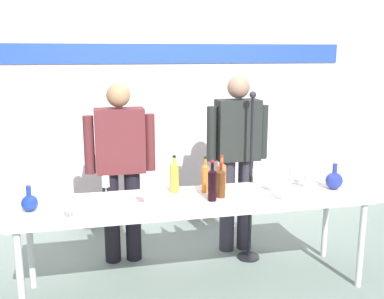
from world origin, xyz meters
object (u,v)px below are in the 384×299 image
Objects in this scene: decanter_blue_right at (334,180)px; presenter_left at (121,162)px; wine_bottle_3 at (212,184)px; wine_glass_left_1 at (106,182)px; wine_glass_right_3 at (286,188)px; wine_bottle_2 at (174,176)px; wine_glass_right_0 at (256,174)px; decanter_blue_left at (30,202)px; wine_bottle_1 at (221,182)px; display_table at (196,205)px; microphone_stand at (250,205)px; wine_glass_left_0 at (145,190)px; wine_glass_right_1 at (293,170)px; presenter_right at (237,154)px; wine_glass_right_4 at (274,180)px; wine_glass_right_5 at (309,176)px; wine_bottle_0 at (205,177)px; wine_glass_left_2 at (70,205)px; wine_bottle_4 at (222,175)px; wine_glass_right_2 at (304,171)px.

presenter_left is at bearing 159.52° from decanter_blue_right.
presenter_left is 5.08× the size of wine_bottle_3.
wine_glass_left_1 is 0.91× the size of wine_glass_right_3.
wine_glass_right_0 is (0.72, 0.07, -0.04)m from wine_bottle_2.
presenter_left is (-1.70, 0.63, 0.09)m from decanter_blue_right.
decanter_blue_left is 1.42m from wine_bottle_1.
wine_glass_left_1 reaches higher than display_table.
wine_glass_left_1 is (-0.14, -0.35, -0.07)m from presenter_left.
display_table is 8.51× the size of wine_bottle_3.
decanter_blue_right is 0.77m from microphone_stand.
wine_glass_left_0 reaches higher than wine_glass_right_1.
display_table is 1.75× the size of microphone_stand.
wine_glass_left_0 reaches higher than display_table.
presenter_right reaches higher than wine_glass_left_1.
presenter_left reaches higher than wine_glass_right_4.
wine_glass_right_3 is at bearing -84.53° from wine_glass_right_0.
wine_glass_left_0 reaches higher than wine_glass_right_5.
wine_bottle_1 reaches higher than wine_glass_right_4.
decanter_blue_right is 0.71× the size of wine_bottle_2.
wine_glass_left_2 is (-1.05, -0.39, -0.02)m from wine_bottle_0.
wine_glass_right_2 is at bearing -1.15° from wine_bottle_4.
wine_glass_left_1 is (-0.93, 0.09, -0.03)m from wine_bottle_4.
wine_glass_right_3 is (1.57, 0.01, 0.01)m from wine_glass_left_2.
wine_bottle_4 is 0.71m from wine_glass_left_0.
wine_glass_right_0 is at bearing 18.13° from wine_glass_left_0.
display_table is 0.98m from wine_glass_left_2.
wine_bottle_2 reaches higher than decanter_blue_left.
wine_bottle_3 is (1.33, -0.06, 0.07)m from decanter_blue_left.
wine_glass_right_1 is (0.66, 0.04, -0.01)m from wine_bottle_4.
wine_glass_right_0 is (1.52, 0.51, -0.01)m from wine_glass_left_2.
wine_bottle_3 is 2.39× the size of wine_glass_right_0.
wine_bottle_2 is 1.85× the size of wine_glass_left_0.
decanter_blue_right is at bearing -45.14° from presenter_right.
wine_bottle_2 is (-0.25, 0.05, 0.01)m from wine_bottle_0.
decanter_blue_right is 0.14× the size of microphone_stand.
wine_glass_left_2 is (-0.94, -0.25, 0.16)m from display_table.
wine_glass_right_5 is (0.32, 0.04, 0.01)m from wine_glass_right_4.
microphone_stand is at bearing 5.82° from wine_glass_left_1.
decanter_blue_left is 0.67× the size of wine_bottle_1.
wine_glass_right_5 is at bearing -44.77° from microphone_stand.
wine_glass_left_1 is at bearing 174.69° from wine_bottle_4.
wine_glass_right_0 is at bearing -0.55° from wine_glass_left_1.
wine_bottle_4 is (0.26, 0.18, 0.18)m from display_table.
wine_glass_right_2 reaches higher than wine_glass_right_3.
wine_glass_left_2 is 0.10× the size of microphone_stand.
wine_bottle_2 is 1.91× the size of wine_glass_right_3.
wine_glass_left_0 reaches higher than wine_glass_right_3.
wine_glass_right_2 reaches higher than wine_glass_right_1.
decanter_blue_left is 0.82m from wine_glass_left_0.
decanter_blue_right is at bearing -0.00° from decanter_blue_left.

